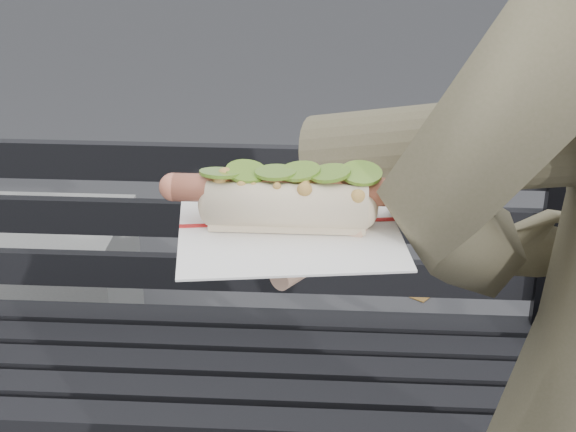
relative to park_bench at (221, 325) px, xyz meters
name	(u,v)px	position (x,y,z in m)	size (l,w,h in m)	color
park_bench	(221,325)	(0.00, 0.00, 0.00)	(1.50, 0.44, 0.88)	black
held_hotdog	(498,159)	(0.38, -0.80, 0.69)	(0.62, 0.31, 0.20)	brown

